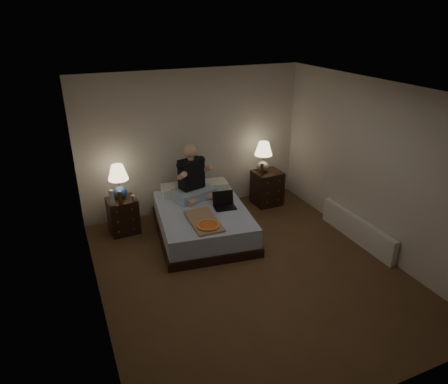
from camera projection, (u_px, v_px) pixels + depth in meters
name	position (u px, v px, depth m)	size (l,w,h in m)	color
floor	(249.00, 271.00, 5.61)	(4.00, 4.50, 0.00)	brown
ceiling	(255.00, 91.00, 4.58)	(4.00, 4.50, 0.00)	white
wall_back	(193.00, 142.00, 6.98)	(4.00, 2.50, 0.00)	beige
wall_front	(379.00, 294.00, 3.22)	(4.00, 2.50, 0.00)	beige
wall_left	(90.00, 220.00, 4.38)	(4.50, 2.50, 0.00)	beige
wall_right	(374.00, 168.00, 5.82)	(4.50, 2.50, 0.00)	beige
bed	(203.00, 221.00, 6.47)	(1.37, 1.82, 0.46)	#5271A5
nightstand_left	(123.00, 216.00, 6.51)	(0.45, 0.41, 0.59)	black
nightstand_right	(267.00, 188.00, 7.47)	(0.50, 0.45, 0.64)	black
lamp_left	(119.00, 182.00, 6.35)	(0.32, 0.32, 0.56)	#284993
lamp_right	(263.00, 157.00, 7.25)	(0.32, 0.32, 0.56)	gray
water_bottle	(112.00, 198.00, 6.16)	(0.07, 0.07, 0.25)	silver
soda_can	(133.00, 198.00, 6.32)	(0.07, 0.07, 0.10)	beige
beer_bottle_left	(120.00, 198.00, 6.18)	(0.06, 0.06, 0.23)	#512C0B
beer_bottle_right	(262.00, 169.00, 7.13)	(0.06, 0.06, 0.23)	#55300C
person	(193.00, 172.00, 6.57)	(0.66, 0.52, 0.93)	black
laptop	(225.00, 201.00, 6.36)	(0.34, 0.28, 0.24)	black
pizza_box	(208.00, 226.00, 5.79)	(0.40, 0.76, 0.08)	#A37F62
radiator	(357.00, 229.00, 6.29)	(0.10, 1.60, 0.40)	silver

